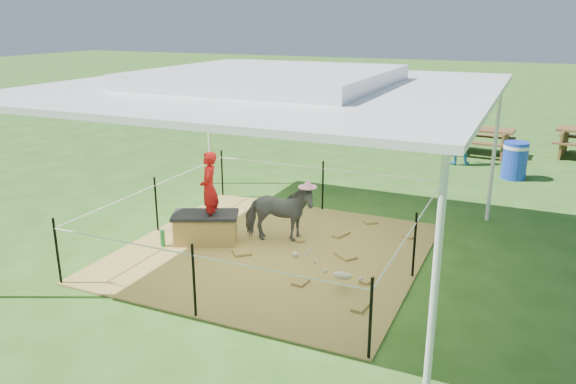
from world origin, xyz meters
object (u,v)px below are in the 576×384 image
at_px(foal, 342,274).
at_px(green_bottle, 163,238).
at_px(straw_bale, 206,229).
at_px(woman, 209,182).
at_px(distant_person, 459,139).
at_px(trash_barrel, 515,160).
at_px(picnic_table_near, 479,141).
at_px(pony, 279,214).

bearing_deg(foal, green_bottle, 168.30).
bearing_deg(straw_bale, green_bottle, -140.71).
xyz_separation_m(woman, distant_person, (2.94, 7.23, -0.41)).
distance_m(foal, trash_barrel, 7.29).
relative_size(woman, foal, 1.47).
bearing_deg(straw_bale, woman, 0.00).
xyz_separation_m(green_bottle, distant_person, (3.59, 7.68, 0.49)).
bearing_deg(trash_barrel, straw_bale, -125.04).
bearing_deg(woman, trash_barrel, 120.91).
height_order(straw_bale, woman, woman).
bearing_deg(picnic_table_near, woman, -107.50).
relative_size(woman, green_bottle, 4.32).
height_order(woman, distant_person, woman).
xyz_separation_m(straw_bale, trash_barrel, (4.46, 6.36, 0.18)).
bearing_deg(trash_barrel, green_bottle, -126.34).
bearing_deg(distant_person, trash_barrel, 134.47).
bearing_deg(picnic_table_near, foal, -91.22).
bearing_deg(foal, distant_person, 79.77).
bearing_deg(picnic_table_near, distant_person, -101.94).
height_order(straw_bale, distant_person, distant_person).
bearing_deg(distant_person, straw_bale, 53.33).
relative_size(green_bottle, foal, 0.34).
bearing_deg(woman, straw_bale, -114.66).
height_order(picnic_table_near, distant_person, distant_person).
height_order(woman, trash_barrel, woman).
bearing_deg(trash_barrel, picnic_table_near, 114.86).
bearing_deg(foal, pony, 134.18).
bearing_deg(green_bottle, pony, 30.69).
bearing_deg(woman, picnic_table_near, 134.17).
distance_m(straw_bale, distant_person, 7.85).
distance_m(pony, distant_person, 6.98).
distance_m(straw_bale, foal, 2.72).
bearing_deg(foal, picnic_table_near, 77.88).
height_order(green_bottle, foal, foal).
height_order(foal, picnic_table_near, picnic_table_near).
bearing_deg(distant_person, pony, 59.95).
bearing_deg(trash_barrel, woman, -124.43).
distance_m(woman, distant_person, 7.82).
bearing_deg(green_bottle, distant_person, 64.91).
relative_size(straw_bale, woman, 0.83).
bearing_deg(pony, woman, 98.64).
height_order(green_bottle, pony, pony).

